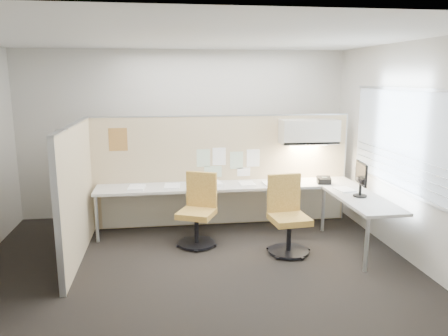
{
  "coord_description": "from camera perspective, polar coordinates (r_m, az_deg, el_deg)",
  "views": [
    {
      "loc": [
        -0.37,
        -5.17,
        2.34
      ],
      "look_at": [
        0.47,
        0.8,
        1.09
      ],
      "focal_mm": 35.0,
      "sensor_mm": 36.0,
      "label": 1
    }
  ],
  "objects": [
    {
      "name": "pinned_papers",
      "position": [
        6.94,
        0.42,
        0.84
      ],
      "size": [
        1.01,
        0.0,
        0.47
      ],
      "color": "#8CBF8C",
      "rests_on": "partition_back"
    },
    {
      "name": "stapler",
      "position": [
        6.98,
        9.45,
        -1.58
      ],
      "size": [
        0.14,
        0.09,
        0.05
      ],
      "primitive_type": "cube",
      "rotation": [
        0.0,
        0.0,
        -0.42
      ],
      "color": "black",
      "rests_on": "desk"
    },
    {
      "name": "coat_hook",
      "position": [
        5.3,
        -21.08,
        1.02
      ],
      "size": [
        0.18,
        0.41,
        1.25
      ],
      "color": "silver",
      "rests_on": "partition_left"
    },
    {
      "name": "paper_stack_4",
      "position": [
        6.75,
        6.17,
        -2.04
      ],
      "size": [
        0.24,
        0.31,
        0.03
      ],
      "primitive_type": "cube",
      "rotation": [
        0.0,
        0.0,
        0.03
      ],
      "color": "white",
      "rests_on": "desk"
    },
    {
      "name": "wall_back",
      "position": [
        7.49,
        -5.13,
        4.45
      ],
      "size": [
        5.5,
        0.02,
        2.8
      ],
      "primitive_type": "cube",
      "color": "beige",
      "rests_on": "ground"
    },
    {
      "name": "overhead_bin",
      "position": [
        6.99,
        11.03,
        4.67
      ],
      "size": [
        0.9,
        0.36,
        0.38
      ],
      "primitive_type": "cube",
      "color": "beige",
      "rests_on": "partition_back"
    },
    {
      "name": "paper_stack_1",
      "position": [
        6.63,
        -6.78,
        -2.35
      ],
      "size": [
        0.25,
        0.31,
        0.02
      ],
      "primitive_type": "cube",
      "rotation": [
        0.0,
        0.0,
        -0.06
      ],
      "color": "white",
      "rests_on": "desk"
    },
    {
      "name": "ceiling",
      "position": [
        5.2,
        -4.07,
        16.79
      ],
      "size": [
        5.5,
        4.5,
        0.01
      ],
      "primitive_type": "cube",
      "color": "white",
      "rests_on": "wall_back"
    },
    {
      "name": "paper_stack_3",
      "position": [
        6.76,
        3.0,
        -2.03
      ],
      "size": [
        0.24,
        0.3,
        0.01
      ],
      "primitive_type": "cube",
      "rotation": [
        0.0,
        0.0,
        0.02
      ],
      "color": "white",
      "rests_on": "desk"
    },
    {
      "name": "paper_stack_0",
      "position": [
        6.59,
        -11.34,
        -2.52
      ],
      "size": [
        0.25,
        0.32,
        0.03
      ],
      "primitive_type": "cube",
      "rotation": [
        0.0,
        0.0,
        -0.07
      ],
      "color": "white",
      "rests_on": "desk"
    },
    {
      "name": "task_light_strip",
      "position": [
        7.02,
        10.97,
        2.97
      ],
      "size": [
        0.6,
        0.06,
        0.02
      ],
      "primitive_type": "cube",
      "color": "#FFEABF",
      "rests_on": "overhead_bin"
    },
    {
      "name": "partition_back",
      "position": [
        6.99,
        -0.27,
        -0.4
      ],
      "size": [
        4.1,
        0.06,
        1.75
      ],
      "primitive_type": "cube",
      "color": "#C7B38A",
      "rests_on": "floor"
    },
    {
      "name": "desk",
      "position": [
        6.66,
        3.54,
        -3.44
      ],
      "size": [
        4.0,
        2.07,
        0.73
      ],
      "color": "beige",
      "rests_on": "floor"
    },
    {
      "name": "phone",
      "position": [
        6.94,
        12.88,
        -1.58
      ],
      "size": [
        0.24,
        0.23,
        0.12
      ],
      "rotation": [
        0.0,
        0.0,
        -0.2
      ],
      "color": "black",
      "rests_on": "desk"
    },
    {
      "name": "poster",
      "position": [
        6.83,
        -13.67,
        3.63
      ],
      "size": [
        0.28,
        0.0,
        0.35
      ],
      "primitive_type": "cube",
      "color": "orange",
      "rests_on": "partition_back"
    },
    {
      "name": "wall_right",
      "position": [
        6.11,
        22.82,
        1.93
      ],
      "size": [
        0.02,
        4.5,
        2.8
      ],
      "primitive_type": "cube",
      "color": "beige",
      "rests_on": "ground"
    },
    {
      "name": "paper_stack_2",
      "position": [
        6.66,
        -1.4,
        -2.06
      ],
      "size": [
        0.28,
        0.33,
        0.05
      ],
      "primitive_type": "cube",
      "rotation": [
        0.0,
        0.0,
        0.17
      ],
      "color": "white",
      "rests_on": "desk"
    },
    {
      "name": "chair_left",
      "position": [
        6.23,
        -3.39,
        -5.77
      ],
      "size": [
        0.62,
        0.64,
        1.01
      ],
      "rotation": [
        0.0,
        0.0,
        -0.43
      ],
      "color": "black",
      "rests_on": "floor"
    },
    {
      "name": "paper_stack_5",
      "position": [
        6.61,
        15.45,
        -2.74
      ],
      "size": [
        0.28,
        0.34,
        0.02
      ],
      "primitive_type": "cube",
      "rotation": [
        0.0,
        0.0,
        0.18
      ],
      "color": "white",
      "rests_on": "desk"
    },
    {
      "name": "partition_left",
      "position": [
        5.96,
        -18.69,
        -3.16
      ],
      "size": [
        0.06,
        2.2,
        1.75
      ],
      "primitive_type": "cube",
      "color": "#C7B38A",
      "rests_on": "floor"
    },
    {
      "name": "monitor",
      "position": [
        6.26,
        17.47,
        -1.15
      ],
      "size": [
        0.19,
        0.45,
        0.48
      ],
      "rotation": [
        0.0,
        0.0,
        1.42
      ],
      "color": "black",
      "rests_on": "desk"
    },
    {
      "name": "chair_right",
      "position": [
        6.01,
        8.28,
        -6.41
      ],
      "size": [
        0.55,
        0.56,
        1.04
      ],
      "rotation": [
        0.0,
        0.0,
        0.09
      ],
      "color": "black",
      "rests_on": "floor"
    },
    {
      "name": "window_pane",
      "position": [
        6.08,
        22.73,
        3.32
      ],
      "size": [
        0.01,
        2.8,
        1.3
      ],
      "primitive_type": "cube",
      "color": "#9AA9B3",
      "rests_on": "wall_right"
    },
    {
      "name": "tape_dispenser",
      "position": [
        7.05,
        9.11,
        -1.4
      ],
      "size": [
        0.11,
        0.08,
        0.06
      ],
      "primitive_type": "cube",
      "rotation": [
        0.0,
        0.0,
        0.24
      ],
      "color": "black",
      "rests_on": "desk"
    },
    {
      "name": "floor",
      "position": [
        5.69,
        -3.65,
        -12.67
      ],
      "size": [
        5.5,
        4.5,
        0.01
      ],
      "primitive_type": "cube",
      "color": "black",
      "rests_on": "ground"
    },
    {
      "name": "wall_front",
      "position": [
        3.09,
        -0.72,
        -6.05
      ],
      "size": [
        5.5,
        0.02,
        2.8
      ],
      "primitive_type": "cube",
      "color": "beige",
      "rests_on": "ground"
    }
  ]
}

